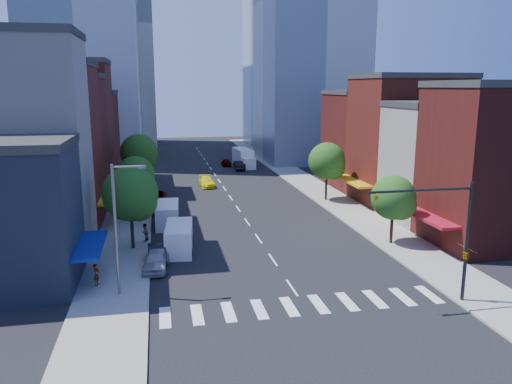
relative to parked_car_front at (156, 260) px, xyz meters
The scene contains 33 objects.
ground 11.05m from the parked_car_front, 30.48° to the right, with size 220.00×220.00×0.00m, color black.
sidewalk_left 34.55m from the parked_car_front, 94.98° to the left, with size 5.00×120.00×0.15m, color gray.
sidewalk_right 40.85m from the parked_car_front, 57.41° to the left, with size 5.00×120.00×0.15m, color gray.
crosswalk 12.83m from the parked_car_front, 42.12° to the right, with size 19.00×3.00×0.01m, color silver.
bldg_left_1 15.53m from the parked_car_front, 150.87° to the left, with size 12.00×8.00×18.00m, color beige.
bldg_left_2 20.17m from the parked_car_front, 127.64° to the left, with size 12.00×9.00×16.00m, color maroon.
bldg_left_3 26.94m from the parked_car_front, 116.16° to the left, with size 12.00×8.00×15.00m, color #491612.
bldg_left_4 34.79m from the parked_car_front, 109.82° to the left, with size 12.00×9.00×17.00m, color maroon.
bldg_left_5 43.36m from the parked_car_front, 105.52° to the left, with size 12.00×10.00×13.00m, color #491612.
bldg_right_0 31.14m from the parked_car_front, ahead, with size 12.00×9.00×14.00m, color #491612.
bldg_right_1 32.34m from the parked_car_front, 17.15° to the left, with size 12.00×8.00×12.00m, color beige.
bldg_right_2 36.26m from the parked_car_front, 31.11° to the left, with size 12.00×10.00×15.00m, color maroon.
bldg_right_3 42.07m from the parked_car_front, 42.97° to the left, with size 12.00×10.00×13.00m, color #491612.
tower_far_w 93.85m from the parked_car_front, 95.43° to the left, with size 18.00×18.00×56.00m, color #9EA5AD.
traffic_signal 22.17m from the parked_car_front, 27.43° to the right, with size 7.24×2.24×8.00m.
streetlight 6.84m from the parked_car_front, 116.67° to the right, with size 2.25×0.25×9.00m.
tree_left_near 6.98m from the parked_car_front, 109.10° to the left, with size 4.80×4.80×7.30m.
tree_left_mid 16.86m from the parked_car_front, 96.45° to the left, with size 4.20×4.20×6.65m.
tree_left_far 30.71m from the parked_car_front, 93.48° to the left, with size 5.00×5.00×7.75m.
tree_right_near 21.55m from the parked_car_front, ahead, with size 4.00×4.00×6.20m.
tree_right_far 29.63m from the parked_car_front, 43.87° to the left, with size 4.60×4.60×7.20m.
parked_car_front is the anchor object (origin of this frame).
parked_car_second 1.72m from the parked_car_front, 87.09° to the left, with size 1.45×4.17×1.37m, color black.
parked_car_third 22.77m from the parked_car_front, 90.00° to the left, with size 2.47×5.35×1.49m, color #999999.
parked_car_rear 18.47m from the parked_car_front, 88.12° to the left, with size 1.83×4.51×1.31m, color black.
cargo_van_near 4.53m from the parked_car_front, 63.84° to the left, with size 2.70×5.76×2.38m.
cargo_van_far 12.61m from the parked_car_front, 84.58° to the left, with size 2.53×5.64×2.35m.
taxi 33.24m from the parked_car_front, 77.46° to the left, with size 1.95×4.80×1.39m, color #FFF40D.
traffic_car_oncoming 48.32m from the parked_car_front, 72.79° to the left, with size 1.68×4.81×1.59m, color black.
traffic_car_far 52.40m from the parked_car_front, 76.08° to the left, with size 1.54×3.82×1.30m, color #999999.
box_truck 51.10m from the parked_car_front, 72.42° to the left, with size 3.05×8.24×3.25m.
pedestrian_near 5.02m from the parked_car_front, 146.34° to the right, with size 0.58×0.38×1.60m, color #999999.
pedestrian_far 7.34m from the parked_car_front, 97.83° to the left, with size 0.80×0.62×1.65m, color #999999.
Camera 1 is at (-9.04, -32.28, 14.08)m, focal length 35.00 mm.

